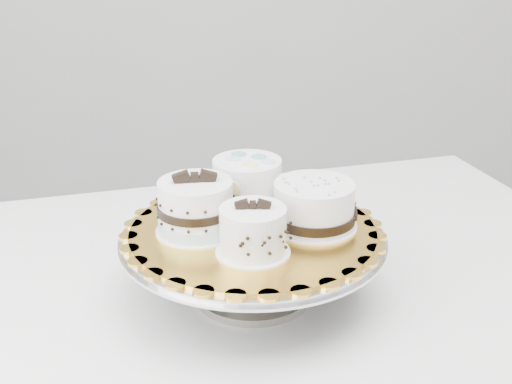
{
  "coord_description": "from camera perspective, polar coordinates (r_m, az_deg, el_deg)",
  "views": [
    {
      "loc": [
        -0.19,
        -0.74,
        1.27
      ],
      "look_at": [
        -0.1,
        0.11,
        0.91
      ],
      "focal_mm": 45.0,
      "sensor_mm": 36.0,
      "label": 1
    }
  ],
  "objects": [
    {
      "name": "table",
      "position": [
        1.05,
        -1.77,
        -11.36
      ],
      "size": [
        1.44,
        1.08,
        0.75
      ],
      "rotation": [
        0.0,
        0.0,
        0.17
      ],
      "color": "white",
      "rests_on": "floor"
    },
    {
      "name": "cake_stand",
      "position": [
        0.95,
        -0.27,
        -5.37
      ],
      "size": [
        0.39,
        0.39,
        0.1
      ],
      "color": "gray",
      "rests_on": "table"
    },
    {
      "name": "cake_board",
      "position": [
        0.93,
        -0.28,
        -3.43
      ],
      "size": [
        0.43,
        0.43,
        0.01
      ],
      "primitive_type": "cylinder",
      "rotation": [
        0.0,
        0.0,
        -0.23
      ],
      "color": "gold",
      "rests_on": "cake_stand"
    },
    {
      "name": "cake_swirl",
      "position": [
        0.85,
        -0.28,
        -3.56
      ],
      "size": [
        0.1,
        0.1,
        0.08
      ],
      "rotation": [
        0.0,
        0.0,
        -0.09
      ],
      "color": "white",
      "rests_on": "cake_board"
    },
    {
      "name": "cake_banded",
      "position": [
        0.91,
        -5.36,
        -1.5
      ],
      "size": [
        0.12,
        0.12,
        0.1
      ],
      "rotation": [
        0.0,
        0.0,
        0.02
      ],
      "color": "white",
      "rests_on": "cake_board"
    },
    {
      "name": "cake_dots",
      "position": [
        0.99,
        -0.79,
        0.78
      ],
      "size": [
        0.13,
        0.13,
        0.08
      ],
      "rotation": [
        0.0,
        0.0,
        0.29
      ],
      "color": "white",
      "rests_on": "cake_board"
    },
    {
      "name": "cake_ribbon",
      "position": [
        0.93,
        5.23,
        -1.28
      ],
      "size": [
        0.14,
        0.13,
        0.07
      ],
      "rotation": [
        0.0,
        0.0,
        -0.15
      ],
      "color": "white",
      "rests_on": "cake_board"
    }
  ]
}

